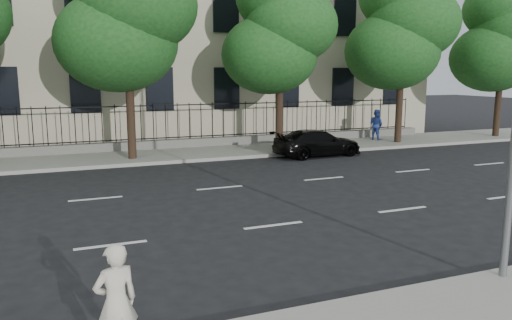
{
  "coord_description": "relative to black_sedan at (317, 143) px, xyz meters",
  "views": [
    {
      "loc": [
        -4.93,
        -8.67,
        3.84
      ],
      "look_at": [
        -0.28,
        3.0,
        1.63
      ],
      "focal_mm": 35.0,
      "sensor_mm": 36.0,
      "label": 1
    }
  ],
  "objects": [
    {
      "name": "pedestrian_far",
      "position": [
        5.28,
        2.92,
        0.37
      ],
      "size": [
        0.88,
        0.98,
        1.67
      ],
      "primitive_type": "imported",
      "rotation": [
        0.0,
        0.0,
        1.93
      ],
      "color": "navy",
      "rests_on": "far_sidewalk"
    },
    {
      "name": "tree_f",
      "position": [
        12.86,
        1.86,
        5.26
      ],
      "size": [
        5.52,
        5.12,
        9.01
      ],
      "color": "#382619",
      "rests_on": "far_sidewalk"
    },
    {
      "name": "iron_fence",
      "position": [
        -6.18,
        4.2,
        0.03
      ],
      "size": [
        30.0,
        0.5,
        2.2
      ],
      "color": "slate",
      "rests_on": "far_sidewalk"
    },
    {
      "name": "lane_markings",
      "position": [
        -6.18,
        -6.75,
        -0.61
      ],
      "size": [
        49.6,
        4.62,
        0.01
      ],
      "primitive_type": null,
      "color": "silver",
      "rests_on": "ground"
    },
    {
      "name": "ground",
      "position": [
        -6.18,
        -11.5,
        -0.62
      ],
      "size": [
        120.0,
        120.0,
        0.0
      ],
      "primitive_type": "plane",
      "color": "black",
      "rests_on": "ground"
    },
    {
      "name": "far_sidewalk",
      "position": [
        -6.18,
        2.5,
        -0.54
      ],
      "size": [
        60.0,
        4.0,
        0.15
      ],
      "primitive_type": "cube",
      "color": "gray",
      "rests_on": "ground"
    },
    {
      "name": "woman_near",
      "position": [
        -10.57,
        -13.97,
        0.32
      ],
      "size": [
        0.65,
        0.51,
        1.58
      ],
      "primitive_type": "imported",
      "rotation": [
        0.0,
        0.0,
        3.39
      ],
      "color": "beige",
      "rests_on": "near_sidewalk"
    },
    {
      "name": "black_sedan",
      "position": [
        0.0,
        0.0,
        0.0
      ],
      "size": [
        4.38,
        2.02,
        1.24
      ],
      "primitive_type": "imported",
      "rotation": [
        0.0,
        0.0,
        1.64
      ],
      "color": "black",
      "rests_on": "ground"
    },
    {
      "name": "tree_e",
      "position": [
        5.86,
        1.86,
        5.58
      ],
      "size": [
        5.71,
        5.31,
        9.46
      ],
      "color": "#382619",
      "rests_on": "far_sidewalk"
    },
    {
      "name": "tree_c",
      "position": [
        -8.14,
        1.86,
        5.79
      ],
      "size": [
        5.89,
        5.5,
        9.8
      ],
      "color": "#382619",
      "rests_on": "far_sidewalk"
    },
    {
      "name": "tree_d",
      "position": [
        -1.14,
        1.86,
        5.22
      ],
      "size": [
        5.34,
        4.94,
        8.84
      ],
      "color": "#382619",
      "rests_on": "far_sidewalk"
    }
  ]
}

